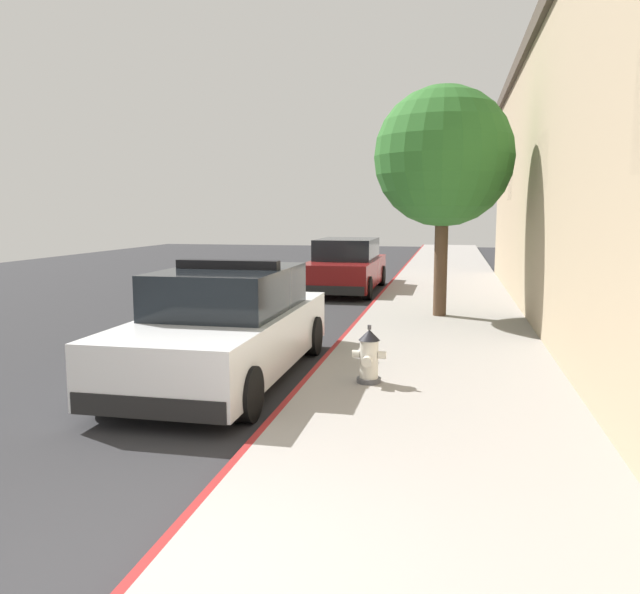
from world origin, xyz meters
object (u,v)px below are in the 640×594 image
parked_car_silver_ahead (346,266)px  street_tree (443,157)px  police_cruiser (228,327)px  fire_hydrant (369,356)px

parked_car_silver_ahead → street_tree: size_ratio=1.01×
police_cruiser → fire_hydrant: (2.06, -0.34, -0.25)m
parked_car_silver_ahead → fire_hydrant: size_ratio=6.37×
parked_car_silver_ahead → street_tree: bearing=-59.4°
fire_hydrant → police_cruiser: bearing=170.5°
street_tree → fire_hydrant: bearing=-98.0°
fire_hydrant → parked_car_silver_ahead: bearing=101.1°
police_cruiser → fire_hydrant: police_cruiser is taller
police_cruiser → fire_hydrant: 2.11m
police_cruiser → parked_car_silver_ahead: bearing=89.9°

